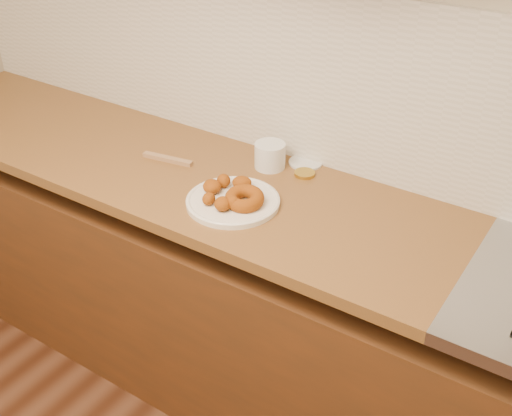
{
  "coord_description": "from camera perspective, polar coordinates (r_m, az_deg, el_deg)",
  "views": [
    {
      "loc": [
        0.78,
        0.21,
        1.97
      ],
      "look_at": [
        -0.12,
        1.58,
        0.93
      ],
      "focal_mm": 45.0,
      "sensor_mm": 36.0,
      "label": 1
    }
  ],
  "objects": [
    {
      "name": "base_cabinet",
      "position": [
        2.3,
        4.03,
        -11.12
      ],
      "size": [
        3.6,
        0.6,
        0.77
      ],
      "primitive_type": "cube",
      "color": "#5A2D13",
      "rests_on": "floor"
    },
    {
      "name": "wall_back",
      "position": [
        2.05,
        9.54,
        14.35
      ],
      "size": [
        4.0,
        0.02,
        2.7
      ],
      "primitive_type": "cube",
      "color": "#B6AB8F",
      "rests_on": "ground"
    },
    {
      "name": "tub_lid",
      "position": [
        2.25,
        4.42,
        4.06
      ],
      "size": [
        0.15,
        0.15,
        0.01
      ],
      "primitive_type": "cylinder",
      "rotation": [
        0.0,
        0.0,
        -0.34
      ],
      "color": "silver",
      "rests_on": "butcher_block"
    },
    {
      "name": "ring_donut",
      "position": [
        1.97,
        -1.05,
        0.87
      ],
      "size": [
        0.17,
        0.17,
        0.06
      ],
      "primitive_type": "torus",
      "rotation": [
        0.1,
        0.0,
        0.57
      ],
      "color": "#8B4A12",
      "rests_on": "donut_plate"
    },
    {
      "name": "wooden_utensil",
      "position": [
        2.28,
        -7.86,
        4.34
      ],
      "size": [
        0.19,
        0.05,
        0.01
      ],
      "primitive_type": "cube",
      "rotation": [
        0.0,
        0.0,
        0.16
      ],
      "color": "#9E744D",
      "rests_on": "butcher_block"
    },
    {
      "name": "fried_dough_chunks",
      "position": [
        2.01,
        -2.88,
        1.49
      ],
      "size": [
        0.18,
        0.21,
        0.05
      ],
      "color": "#8B4A12",
      "rests_on": "donut_plate"
    },
    {
      "name": "donut_plate",
      "position": [
        2.01,
        -2.06,
        0.57
      ],
      "size": [
        0.3,
        0.3,
        0.02
      ],
      "primitive_type": "cylinder",
      "color": "white",
      "rests_on": "butcher_block"
    },
    {
      "name": "backsplash",
      "position": [
        2.09,
        9.03,
        10.36
      ],
      "size": [
        3.6,
        0.02,
        0.6
      ],
      "primitive_type": "cube",
      "color": "beige",
      "rests_on": "wall_back"
    },
    {
      "name": "butcher_block",
      "position": [
        2.33,
        -9.52,
        4.02
      ],
      "size": [
        2.3,
        0.62,
        0.04
      ],
      "primitive_type": "cube",
      "color": "brown",
      "rests_on": "base_cabinet"
    },
    {
      "name": "brass_jar_lid",
      "position": [
        2.18,
        4.34,
        3.07
      ],
      "size": [
        0.08,
        0.08,
        0.01
      ],
      "primitive_type": "cylinder",
      "rotation": [
        0.0,
        0.0,
        0.14
      ],
      "color": "gold",
      "rests_on": "butcher_block"
    },
    {
      "name": "plastic_tub",
      "position": [
        2.21,
        1.25,
        4.69
      ],
      "size": [
        0.14,
        0.14,
        0.09
      ],
      "primitive_type": "cylinder",
      "rotation": [
        0.0,
        0.0,
        -0.36
      ],
      "color": "white",
      "rests_on": "butcher_block"
    }
  ]
}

